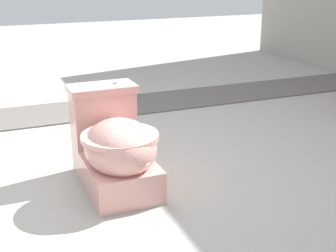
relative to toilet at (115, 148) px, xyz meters
name	(u,v)px	position (x,y,z in m)	size (l,w,h in m)	color
ground_plane	(90,173)	(-0.22, -0.09, -0.22)	(14.00, 14.00, 0.00)	#A8A59E
gravel_strip	(117,106)	(-1.40, 0.41, -0.21)	(0.56, 8.00, 0.01)	#605B56
toilet	(115,148)	(0.00, 0.00, 0.00)	(0.64, 0.40, 0.52)	#E09E93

